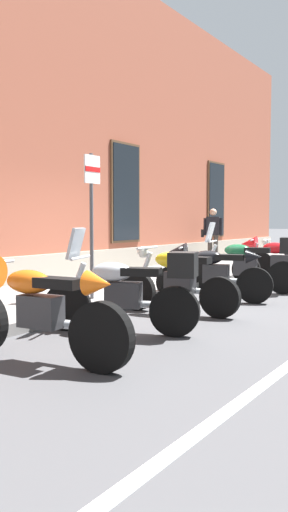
{
  "coord_description": "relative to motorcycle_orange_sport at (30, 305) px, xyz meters",
  "views": [
    {
      "loc": [
        -7.97,
        -4.73,
        1.42
      ],
      "look_at": [
        -0.53,
        0.21,
        0.78
      ],
      "focal_mm": 35.92,
      "sensor_mm": 36.0,
      "label": 1
    }
  ],
  "objects": [
    {
      "name": "motorcycle_green_touring",
      "position": [
        5.82,
        0.04,
        0.0
      ],
      "size": [
        0.86,
        2.14,
        1.37
      ],
      "color": "black",
      "rests_on": "ground_plane"
    },
    {
      "name": "motorcycle_yellow_naked",
      "position": [
        3.04,
        0.08,
        -0.08
      ],
      "size": [
        0.62,
        1.98,
        1.01
      ],
      "color": "black",
      "rests_on": "ground_plane"
    },
    {
      "name": "sidewalk",
      "position": [
        4.38,
        2.43,
        -0.49
      ],
      "size": [
        32.28,
        2.9,
        0.16
      ],
      "primitive_type": "cube",
      "color": "slate",
      "rests_on": "ground_plane"
    },
    {
      "name": "motorcycle_silver_touring",
      "position": [
        1.54,
        -0.11,
        -0.02
      ],
      "size": [
        0.96,
        1.94,
        1.32
      ],
      "color": "black",
      "rests_on": "ground_plane"
    },
    {
      "name": "motorcycle_orange_sport",
      "position": [
        0.0,
        0.0,
        0.0
      ],
      "size": [
        0.62,
        2.19,
        1.05
      ],
      "color": "black",
      "rests_on": "ground_plane"
    },
    {
      "name": "motorcycle_red_sport",
      "position": [
        7.18,
        -0.02,
        0.0
      ],
      "size": [
        0.62,
        2.08,
        1.06
      ],
      "color": "black",
      "rests_on": "ground_plane"
    },
    {
      "name": "motorcycle_black_sport",
      "position": [
        4.38,
        0.2,
        -0.01
      ],
      "size": [
        0.79,
        1.98,
        1.02
      ],
      "color": "black",
      "rests_on": "ground_plane"
    },
    {
      "name": "pedestrian_dark_jacket",
      "position": [
        10.7,
        3.2,
        0.48
      ],
      "size": [
        0.35,
        0.64,
        1.6
      ],
      "color": "#38332D",
      "rests_on": "sidewalk"
    },
    {
      "name": "ground_plane",
      "position": [
        4.38,
        0.98,
        -0.57
      ],
      "size": [
        140.0,
        140.0,
        0.0
      ],
      "primitive_type": "plane",
      "color": "#424244"
    },
    {
      "name": "parking_sign",
      "position": [
        2.71,
        1.43,
        1.08
      ],
      "size": [
        0.36,
        0.07,
        2.3
      ],
      "color": "#4C4C51",
      "rests_on": "sidewalk"
    }
  ]
}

